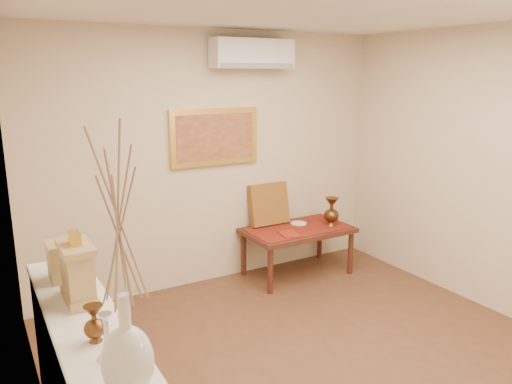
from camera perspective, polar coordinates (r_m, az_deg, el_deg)
floor at (r=4.07m, az=10.20°, el=-20.43°), size 4.50×4.50×0.00m
ceiling at (r=3.42m, az=12.18°, el=20.65°), size 4.50×4.50×0.00m
wall_back at (r=5.37m, az=-4.82°, el=3.68°), size 4.00×0.02×2.70m
wall_left at (r=2.71m, az=-23.19°, el=-7.19°), size 0.02×4.50×2.70m
white_vase at (r=1.98m, az=-15.14°, el=-8.32°), size 0.21×0.21×1.11m
candlestick at (r=2.45m, az=-16.71°, el=-15.50°), size 0.11×0.11×0.22m
brass_urn_small at (r=2.60m, az=-18.03°, el=-13.60°), size 0.11×0.11×0.24m
table_cloth at (r=5.66m, az=4.79°, el=-4.11°), size 1.14×0.59×0.01m
brass_urn_tall at (r=5.74m, az=8.64°, el=-1.85°), size 0.18×0.18×0.40m
plate at (r=5.80m, az=4.90°, el=-3.58°), size 0.19×0.19×0.01m
menu at (r=5.41m, az=3.80°, el=-4.81°), size 0.21×0.27×0.01m
cushion at (r=5.71m, az=1.45°, el=-1.38°), size 0.48×0.20×0.49m
mantel_clock at (r=3.05m, az=-19.70°, el=-8.53°), size 0.17×0.36×0.41m
wooden_chest at (r=3.40m, az=-21.31°, el=-7.33°), size 0.16×0.21×0.24m
low_table at (r=5.68m, az=4.78°, el=-4.78°), size 1.20×0.70×0.55m
painting at (r=5.31m, az=-4.74°, el=6.30°), size 1.00×0.06×0.60m
ac_unit at (r=5.36m, az=-0.42°, el=15.50°), size 0.90×0.25×0.30m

